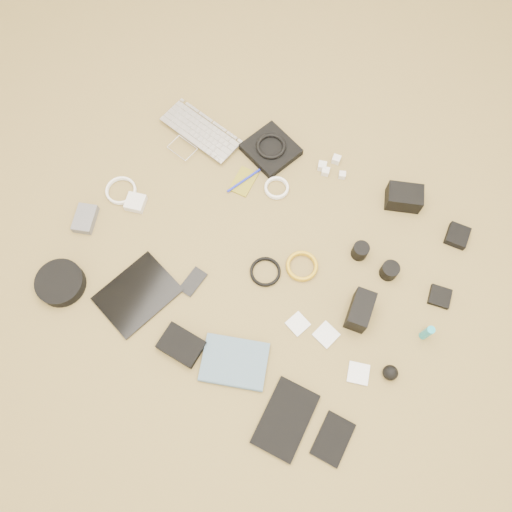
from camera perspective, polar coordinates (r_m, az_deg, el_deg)
The scene contains 33 objects.
laptop at distance 2.11m, azimuth -7.23°, elevation 13.06°, with size 0.34×0.24×0.03m, color silver.
headphone_pouch at distance 2.06m, azimuth 1.71°, elevation 12.06°, with size 0.19×0.18×0.03m, color black.
headphones at distance 2.04m, azimuth 1.73°, elevation 12.44°, with size 0.12×0.12×0.02m, color black.
charger_a at distance 2.04m, azimuth 7.57°, elevation 10.15°, with size 0.03×0.03×0.03m, color silver.
charger_b at distance 2.06m, azimuth 9.16°, elevation 10.84°, with size 0.03×0.03×0.03m, color silver.
charger_c at distance 2.03m, azimuth 9.82°, elevation 9.10°, with size 0.03×0.03×0.02m, color silver.
charger_d at distance 2.03m, azimuth 7.95°, elevation 9.54°, with size 0.03×0.03×0.03m, color silver.
dslr_camera at distance 2.01m, azimuth 16.55°, elevation 6.45°, with size 0.13×0.09×0.08m, color black.
lens_pouch at distance 2.03m, azimuth 22.03°, elevation 2.16°, with size 0.08×0.09×0.03m, color black.
notebook_olive at distance 2.00m, azimuth -1.41°, elevation 8.51°, with size 0.08×0.12×0.01m, color olive.
pen_blue at distance 1.99m, azimuth -1.42°, elevation 8.62°, with size 0.01×0.01×0.16m, color #161FB4.
cable_white_a at distance 1.98m, azimuth 2.37°, elevation 7.71°, with size 0.10×0.10×0.01m, color white.
lens_a at distance 1.88m, azimuth 11.82°, elevation 0.58°, with size 0.06×0.06×0.06m, color black.
lens_b at distance 1.88m, azimuth 15.01°, elevation -1.62°, with size 0.06×0.06×0.06m, color black.
card_reader at distance 1.92m, azimuth 20.27°, elevation -4.38°, with size 0.07×0.07×0.02m, color black.
power_brick at distance 2.00m, azimuth -13.60°, elevation 5.96°, with size 0.07×0.07×0.03m, color silver.
cable_white_b at distance 2.04m, azimuth -15.14°, elevation 7.16°, with size 0.12×0.12×0.01m, color white.
cable_black at distance 1.84m, azimuth 1.07°, elevation -1.87°, with size 0.11×0.11×0.01m, color black.
cable_yellow at distance 1.85m, azimuth 5.25°, elevation -1.23°, with size 0.12×0.12×0.01m, color gold.
flash at distance 1.79m, azimuth 11.81°, elevation -6.11°, with size 0.07×0.13×0.10m, color black.
lens_cleaner at distance 1.83m, azimuth 18.94°, elevation -8.29°, with size 0.03×0.03×0.10m, color teal.
battery_charger at distance 2.02m, azimuth -18.94°, elevation 4.06°, with size 0.07×0.11×0.03m, color #57585C.
tablet at distance 1.86m, azimuth -13.38°, elevation -4.28°, with size 0.21×0.27×0.01m, color black.
phone at distance 1.84m, azimuth -7.21°, elevation -2.94°, with size 0.06×0.11×0.01m, color black.
filter_case_left at distance 1.79m, azimuth 4.80°, elevation -7.75°, with size 0.07×0.07×0.01m, color silver.
filter_case_mid at distance 1.79m, azimuth 8.02°, elevation -8.90°, with size 0.07×0.07×0.01m, color silver.
filter_case_right at distance 1.78m, azimuth 11.62°, elevation -13.00°, with size 0.07×0.07×0.01m, color silver.
air_blower at distance 1.79m, azimuth 15.10°, elevation -12.75°, with size 0.05×0.05×0.05m, color black.
headphone_case at distance 1.94m, azimuth -21.43°, elevation -2.88°, with size 0.17×0.17×0.05m, color black.
drive_case at distance 1.77m, azimuth -8.53°, elevation -10.03°, with size 0.14×0.10×0.04m, color black.
paperback at distance 1.74m, azimuth -3.00°, elevation -14.68°, with size 0.17×0.22×0.02m, color #466176.
notebook_black_a at distance 1.73m, azimuth 3.40°, elevation -18.10°, with size 0.15×0.24×0.02m, color black.
notebook_black_b at distance 1.75m, azimuth 8.78°, elevation -19.95°, with size 0.10×0.15×0.01m, color black.
Camera 1 is at (0.31, -0.59, 1.74)m, focal length 35.00 mm.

